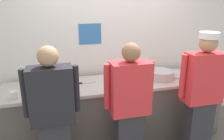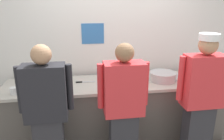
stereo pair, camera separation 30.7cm
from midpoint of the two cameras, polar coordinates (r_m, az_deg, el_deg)
The scene contains 18 objects.
wall_back at distance 3.46m, azimuth -3.55°, elevation 8.04°, with size 4.96×0.11×2.88m.
prep_counter at distance 3.30m, azimuth -1.45°, elevation -10.52°, with size 3.16×0.75×0.91m.
chef_near_left at distance 2.49m, azimuth -18.66°, elevation -11.32°, with size 0.59×0.24×1.60m.
chef_center at distance 2.55m, azimuth 1.16°, elevation -9.74°, with size 0.59×0.24×1.59m.
chef_far_right at distance 2.91m, azimuth 19.62°, elevation -6.06°, with size 0.61×0.24×1.67m.
plate_stack_front at distance 3.16m, azimuth 0.51°, elevation -2.16°, with size 0.24×0.24×0.07m.
plate_stack_rear at distance 3.20m, azimuth -15.41°, elevation -2.82°, with size 0.22×0.22×0.05m.
mixing_bowl_steel at distance 3.27m, azimuth 10.08°, elevation -1.26°, with size 0.38×0.38×0.13m, color #B7BABF.
sheet_tray at distance 3.53m, azimuth 16.81°, elevation -1.24°, with size 0.53×0.33×0.02m, color #B7BABF.
squeeze_bottle_primary at distance 3.02m, azimuth 5.31°, elevation -1.88°, with size 0.06×0.06×0.21m.
squeeze_bottle_secondary at distance 2.93m, azimuth -16.54°, elevation -3.34°, with size 0.06×0.06×0.19m.
squeeze_bottle_spare at distance 3.45m, azimuth 22.16°, elevation -0.86°, with size 0.06×0.06×0.19m.
ramekin_orange_sauce at distance 3.33m, azimuth 3.86°, elevation -1.46°, with size 0.10×0.10×0.04m.
ramekin_red_sauce at distance 3.15m, azimuth -18.91°, elevation -3.44°, with size 0.09×0.09×0.05m.
ramekin_yellow_sauce at distance 3.28m, azimuth -3.72°, elevation -1.69°, with size 0.10×0.10×0.04m.
ramekin_green_sauce at distance 3.02m, azimuth -3.11°, elevation -3.45°, with size 0.11×0.11×0.04m.
deli_cup at distance 2.90m, azimuth -27.19°, elevation -5.89°, with size 0.09×0.09×0.09m, color white.
chefs_knife at distance 3.10m, azimuth -10.19°, elevation -3.42°, with size 0.28×0.03×0.02m.
Camera 1 is at (-0.82, -2.41, 2.00)m, focal length 34.93 mm.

